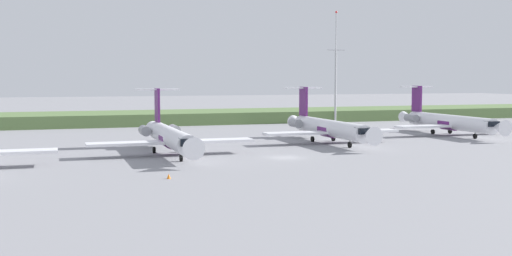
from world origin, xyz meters
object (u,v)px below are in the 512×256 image
(regional_jet_second, at_px, (170,136))
(antenna_mast, at_px, (336,77))
(regional_jet_third, at_px, (328,127))
(safety_cone_front_marker, at_px, (169,176))
(regional_jet_fourth, at_px, (447,121))

(regional_jet_second, distance_m, antenna_mast, 68.50)
(regional_jet_third, height_order, safety_cone_front_marker, regional_jet_third)
(regional_jet_second, bearing_deg, safety_cone_front_marker, -100.52)
(antenna_mast, height_order, safety_cone_front_marker, antenna_mast)
(regional_jet_second, height_order, antenna_mast, antenna_mast)
(regional_jet_fourth, bearing_deg, safety_cone_front_marker, -149.91)
(regional_jet_second, relative_size, safety_cone_front_marker, 56.36)
(regional_jet_second, distance_m, regional_jet_fourth, 56.01)
(regional_jet_third, relative_size, safety_cone_front_marker, 56.36)
(regional_jet_third, distance_m, antenna_mast, 46.42)
(safety_cone_front_marker, bearing_deg, regional_jet_third, 41.99)
(regional_jet_third, bearing_deg, regional_jet_second, -165.13)
(regional_jet_fourth, bearing_deg, antenna_mast, 100.20)
(regional_jet_fourth, height_order, safety_cone_front_marker, regional_jet_fourth)
(antenna_mast, bearing_deg, regional_jet_fourth, -79.80)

